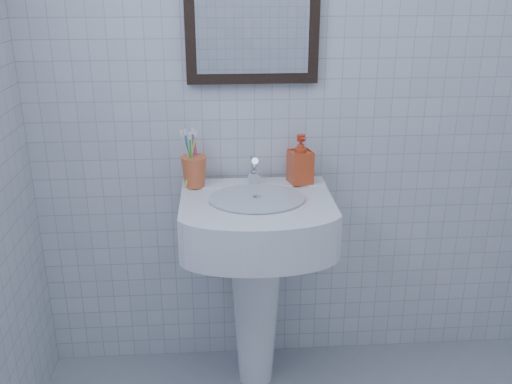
{
  "coord_description": "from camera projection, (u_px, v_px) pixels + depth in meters",
  "views": [
    {
      "loc": [
        -0.35,
        -1.01,
        1.63
      ],
      "look_at": [
        -0.22,
        0.86,
        0.91
      ],
      "focal_mm": 40.0,
      "sensor_mm": 36.0,
      "label": 1
    }
  ],
  "objects": [
    {
      "name": "wall_back",
      "position": [
        307.0,
        79.0,
        2.21
      ],
      "size": [
        2.2,
        0.02,
        2.5
      ],
      "primitive_type": "cube",
      "color": "silver",
      "rests_on": "ground"
    },
    {
      "name": "washbasin",
      "position": [
        256.0,
        260.0,
        2.24
      ],
      "size": [
        0.56,
        0.41,
        0.87
      ],
      "color": "white",
      "rests_on": "ground"
    },
    {
      "name": "faucet",
      "position": [
        254.0,
        173.0,
        2.22
      ],
      "size": [
        0.05,
        0.11,
        0.12
      ],
      "color": "silver",
      "rests_on": "washbasin"
    },
    {
      "name": "toothbrush_cup",
      "position": [
        194.0,
        171.0,
        2.2
      ],
      "size": [
        0.1,
        0.1,
        0.12
      ],
      "primitive_type": null,
      "rotation": [
        0.0,
        0.0,
        -0.02
      ],
      "color": "orange",
      "rests_on": "washbasin"
    },
    {
      "name": "soap_dispenser",
      "position": [
        300.0,
        159.0,
        2.22
      ],
      "size": [
        0.1,
        0.11,
        0.19
      ],
      "primitive_type": "imported",
      "rotation": [
        0.0,
        0.0,
        0.23
      ],
      "color": "red",
      "rests_on": "washbasin"
    }
  ]
}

